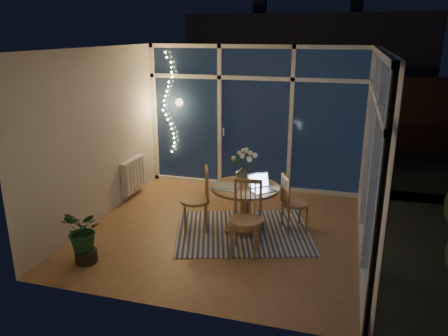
{
  "coord_description": "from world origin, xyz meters",
  "views": [
    {
      "loc": [
        1.61,
        -5.66,
        2.82
      ],
      "look_at": [
        -0.09,
        0.25,
        0.88
      ],
      "focal_mm": 35.0,
      "sensor_mm": 36.0,
      "label": 1
    }
  ],
  "objects": [
    {
      "name": "floor",
      "position": [
        0.0,
        0.0,
        0.0
      ],
      "size": [
        4.0,
        4.0,
        0.0
      ],
      "primitive_type": "plane",
      "color": "#945D40",
      "rests_on": "ground"
    },
    {
      "name": "ceiling",
      "position": [
        0.0,
        0.0,
        2.6
      ],
      "size": [
        4.0,
        4.0,
        0.0
      ],
      "primitive_type": "plane",
      "color": "white",
      "rests_on": "wall_back"
    },
    {
      "name": "wall_back",
      "position": [
        0.0,
        2.0,
        1.3
      ],
      "size": [
        4.0,
        0.04,
        2.6
      ],
      "primitive_type": "cube",
      "color": "beige",
      "rests_on": "floor"
    },
    {
      "name": "wall_front",
      "position": [
        0.0,
        -2.0,
        1.3
      ],
      "size": [
        4.0,
        0.04,
        2.6
      ],
      "primitive_type": "cube",
      "color": "beige",
      "rests_on": "floor"
    },
    {
      "name": "wall_left",
      "position": [
        -2.0,
        0.0,
        1.3
      ],
      "size": [
        0.04,
        4.0,
        2.6
      ],
      "primitive_type": "cube",
      "color": "beige",
      "rests_on": "floor"
    },
    {
      "name": "wall_right",
      "position": [
        2.0,
        0.0,
        1.3
      ],
      "size": [
        0.04,
        4.0,
        2.6
      ],
      "primitive_type": "cube",
      "color": "beige",
      "rests_on": "floor"
    },
    {
      "name": "window_wall_back",
      "position": [
        0.0,
        1.96,
        1.3
      ],
      "size": [
        4.0,
        0.1,
        2.6
      ],
      "primitive_type": "cube",
      "color": "white",
      "rests_on": "floor"
    },
    {
      "name": "window_wall_right",
      "position": [
        1.96,
        0.0,
        1.3
      ],
      "size": [
        0.1,
        4.0,
        2.6
      ],
      "primitive_type": "cube",
      "color": "white",
      "rests_on": "floor"
    },
    {
      "name": "radiator",
      "position": [
        -1.94,
        0.9,
        0.4
      ],
      "size": [
        0.1,
        0.7,
        0.58
      ],
      "primitive_type": "cube",
      "color": "silver",
      "rests_on": "wall_left"
    },
    {
      "name": "fairy_lights",
      "position": [
        -1.65,
        1.88,
        1.52
      ],
      "size": [
        0.24,
        0.1,
        1.85
      ],
      "primitive_type": null,
      "color": "#F8CC63",
      "rests_on": "window_wall_back"
    },
    {
      "name": "garden_patio",
      "position": [
        0.5,
        5.0,
        -0.06
      ],
      "size": [
        12.0,
        6.0,
        0.1
      ],
      "primitive_type": "cube",
      "color": "black",
      "rests_on": "ground"
    },
    {
      "name": "garden_fence",
      "position": [
        0.0,
        5.5,
        0.9
      ],
      "size": [
        11.0,
        0.08,
        1.8
      ],
      "primitive_type": "cube",
      "color": "#311912",
      "rests_on": "ground"
    },
    {
      "name": "neighbour_roof",
      "position": [
        0.3,
        8.5,
        2.2
      ],
      "size": [
        7.0,
        3.0,
        2.2
      ],
      "primitive_type": "cube",
      "color": "#32343C",
      "rests_on": "ground"
    },
    {
      "name": "garden_shrubs",
      "position": [
        -0.8,
        3.4,
        0.45
      ],
      "size": [
        0.9,
        0.9,
        0.9
      ],
      "primitive_type": "sphere",
      "color": "black",
      "rests_on": "ground"
    },
    {
      "name": "rug",
      "position": [
        0.27,
        0.01,
        0.01
      ],
      "size": [
        2.31,
        2.06,
        0.01
      ],
      "primitive_type": "cube",
      "rotation": [
        0.0,
        0.0,
        0.31
      ],
      "color": "beige",
      "rests_on": "floor"
    },
    {
      "name": "dining_table",
      "position": [
        0.27,
        0.11,
        0.34
      ],
      "size": [
        1.25,
        1.25,
        0.68
      ],
      "primitive_type": "cylinder",
      "rotation": [
        0.0,
        0.0,
        0.31
      ],
      "color": "#8F6040",
      "rests_on": "floor"
    },
    {
      "name": "chair_left",
      "position": [
        -0.43,
        -0.09,
        0.48
      ],
      "size": [
        0.58,
        0.58,
        0.97
      ],
      "primitive_type": "cube",
      "rotation": [
        0.0,
        0.0,
        -1.2
      ],
      "color": "#8F6040",
      "rests_on": "floor"
    },
    {
      "name": "chair_right",
      "position": [
        0.97,
        0.3,
        0.43
      ],
      "size": [
        0.54,
        0.54,
        0.87
      ],
      "primitive_type": "cube",
      "rotation": [
        0.0,
        0.0,
        2.05
      ],
      "color": "#8F6040",
      "rests_on": "floor"
    },
    {
      "name": "chair_front",
      "position": [
        0.44,
        -0.6,
        0.5
      ],
      "size": [
        0.49,
        0.49,
        0.99
      ],
      "primitive_type": "cube",
      "rotation": [
        0.0,
        0.0,
        0.07
      ],
      "color": "#8F6040",
      "rests_on": "floor"
    },
    {
      "name": "laptop",
      "position": [
        0.54,
        0.0,
        0.8
      ],
      "size": [
        0.45,
        0.44,
        0.25
      ],
      "primitive_type": null,
      "rotation": [
        0.0,
        0.0,
        0.71
      ],
      "color": "silver",
      "rests_on": "dining_table"
    },
    {
      "name": "flower_vase",
      "position": [
        0.16,
        0.4,
        0.78
      ],
      "size": [
        0.25,
        0.25,
        0.21
      ],
      "primitive_type": "imported",
      "rotation": [
        0.0,
        0.0,
        0.31
      ],
      "color": "silver",
      "rests_on": "dining_table"
    },
    {
      "name": "bowl",
      "position": [
        0.51,
        0.26,
        0.7
      ],
      "size": [
        0.19,
        0.19,
        0.04
      ],
      "primitive_type": "imported",
      "rotation": [
        0.0,
        0.0,
        0.31
      ],
      "color": "white",
      "rests_on": "dining_table"
    },
    {
      "name": "newspapers",
      "position": [
        0.02,
        0.02,
        0.68
      ],
      "size": [
        0.4,
        0.32,
        0.01
      ],
      "primitive_type": "cube",
      "rotation": [
        0.0,
        0.0,
        0.09
      ],
      "color": "silver",
      "rests_on": "dining_table"
    },
    {
      "name": "phone",
      "position": [
        0.41,
        0.08,
        0.68
      ],
      "size": [
        0.12,
        0.11,
        0.01
      ],
      "primitive_type": "cube",
      "rotation": [
        0.0,
        0.0,
        0.63
      ],
      "color": "black",
      "rests_on": "dining_table"
    },
    {
      "name": "potted_plant",
      "position": [
        -1.45,
        -1.38,
        0.38
      ],
      "size": [
        0.69,
        0.65,
        0.76
      ],
      "primitive_type": "imported",
      "rotation": [
        0.0,
        0.0,
        -0.43
      ],
      "color": "#184422",
      "rests_on": "floor"
    }
  ]
}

